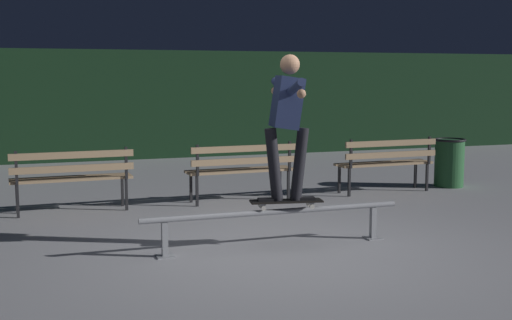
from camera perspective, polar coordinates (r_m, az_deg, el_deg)
ground_plane at (r=7.21m, az=1.95°, el=-7.62°), size 90.00×90.00×0.00m
hedge_backdrop at (r=15.62m, az=-9.91°, el=4.68°), size 24.00×1.20×2.40m
grind_rail at (r=7.26m, az=1.57°, el=-4.87°), size 2.91×0.18×0.42m
skateboard at (r=7.28m, az=2.58°, el=-3.53°), size 0.80×0.33×0.09m
skateboarder at (r=7.17m, az=2.64°, el=3.84°), size 0.63×1.39×1.56m
park_bench_leftmost at (r=9.35m, az=-15.27°, el=-1.11°), size 1.61×0.46×0.88m
park_bench_left_center at (r=9.80m, az=-1.19°, el=-0.49°), size 1.61×0.46×0.88m
park_bench_right_center at (r=10.78m, az=10.99°, el=0.07°), size 1.61×0.46×0.88m
trash_can at (r=11.67m, az=16.01°, el=-0.15°), size 0.52×0.52×0.80m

